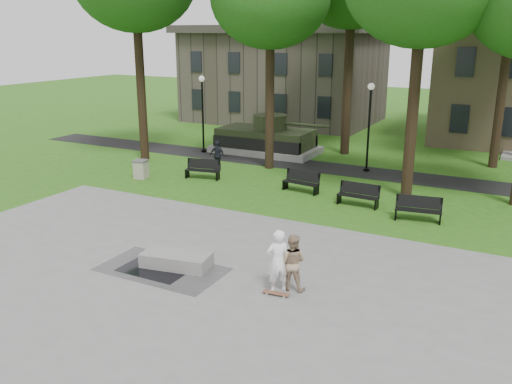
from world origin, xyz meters
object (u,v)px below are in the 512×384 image
Objects in this scene: skateboarder at (278,261)px; park_bench_0 at (203,169)px; concrete_block at (176,260)px; friend_watching at (292,262)px; trash_bin at (141,169)px.

park_bench_0 is (-8.88, 9.72, -0.45)m from skateboarder.
concrete_block is 3.99m from friend_watching.
park_bench_0 is (-5.24, 9.65, 0.28)m from concrete_block.
park_bench_0 is at bearing -53.11° from friend_watching.
friend_watching is at bearing 3.70° from concrete_block.
skateboarder is (3.63, -0.07, 0.72)m from concrete_block.
skateboarder reaches higher than concrete_block.
concrete_block is 1.19× the size of park_bench_0.
concrete_block is at bearing -44.11° from skateboarder.
friend_watching is 13.14m from park_bench_0.
trash_bin is at bearing -164.00° from park_bench_0.
trash_bin is (-8.13, 8.21, 0.24)m from concrete_block.
skateboarder is 1.02× the size of park_bench_0.
concrete_block is 10.98m from park_bench_0.
concrete_block is 1.16× the size of skateboarder.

